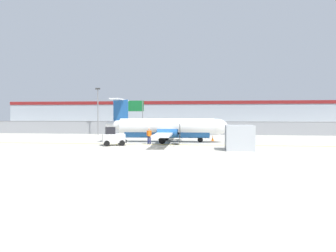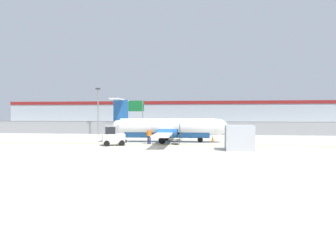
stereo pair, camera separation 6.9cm
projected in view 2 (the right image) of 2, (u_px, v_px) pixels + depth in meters
ground_plane at (158, 144)px, 31.35m from camera, size 140.00×140.00×0.01m
perimeter_fence at (174, 127)px, 47.18m from camera, size 98.00×0.10×2.10m
parking_lot_strip at (179, 130)px, 58.63m from camera, size 98.00×17.00×0.12m
background_building at (185, 114)px, 76.86m from camera, size 91.00×8.10×6.50m
commuter_airplane at (169, 128)px, 33.99m from camera, size 14.01×16.04×4.92m
baggage_tug at (113, 137)px, 30.28m from camera, size 2.58×2.10×1.88m
ground_crew_worker at (149, 135)px, 31.54m from camera, size 0.55×0.37×1.70m
cargo_container at (239, 138)px, 26.21m from camera, size 2.44×2.02×2.20m
traffic_cone_near_left at (161, 138)px, 36.63m from camera, size 0.36×0.36×0.64m
traffic_cone_near_right at (201, 138)px, 36.25m from camera, size 0.36×0.36×0.64m
traffic_cone_far_left at (213, 138)px, 35.44m from camera, size 0.36×0.36×0.64m
parked_car_0 at (113, 125)px, 65.05m from camera, size 4.39×2.43×1.58m
parked_car_1 at (141, 125)px, 65.72m from camera, size 4.37×2.38×1.58m
parked_car_2 at (151, 126)px, 60.19m from camera, size 4.38×2.41×1.58m
parked_car_3 at (179, 127)px, 52.99m from camera, size 4.33×2.28×1.58m
parked_car_4 at (200, 127)px, 53.76m from camera, size 4.39×2.43×1.58m
parked_car_5 at (223, 125)px, 63.41m from camera, size 4.39×2.44×1.58m
parked_car_6 at (255, 127)px, 56.11m from camera, size 4.21×2.02×1.58m
apron_light_pole at (98, 107)px, 46.43m from camera, size 0.70×0.30×7.27m
highway_sign at (133, 109)px, 50.35m from camera, size 3.60×0.14×5.50m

